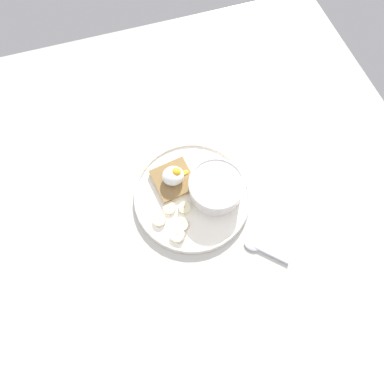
{
  "coord_description": "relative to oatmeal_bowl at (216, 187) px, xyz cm",
  "views": [
    {
      "loc": [
        -7.77,
        -24.95,
        70.48
      ],
      "look_at": [
        0.0,
        0.0,
        5.0
      ],
      "focal_mm": 28.0,
      "sensor_mm": 36.0,
      "label": 1
    }
  ],
  "objects": [
    {
      "name": "spoon",
      "position": [
        5.38,
        -16.36,
        -3.43
      ],
      "size": [
        8.76,
        8.54,
        0.8
      ],
      "color": "silver",
      "rests_on": "ground_plane"
    },
    {
      "name": "ground_plane",
      "position": [
        -5.59,
        0.84,
        -4.83
      ],
      "size": [
        120.0,
        120.0,
        2.0
      ],
      "primitive_type": "cube",
      "color": "beige",
      "rests_on": "ground"
    },
    {
      "name": "banana_slice_inner",
      "position": [
        -11.69,
        -7.77,
        -2.01
      ],
      "size": [
        3.94,
        3.78,
        1.94
      ],
      "color": "#FBE6C4",
      "rests_on": "plate"
    },
    {
      "name": "banana_slice_right",
      "position": [
        -11.71,
        -0.87,
        -2.39
      ],
      "size": [
        4.23,
        4.22,
        0.93
      ],
      "color": "beige",
      "rests_on": "plate"
    },
    {
      "name": "oatmeal_bowl",
      "position": [
        0.0,
        0.0,
        0.0
      ],
      "size": [
        12.96,
        12.96,
        5.45
      ],
      "color": "white",
      "rests_on": "plate"
    },
    {
      "name": "banana_slice_front",
      "position": [
        -10.08,
        -5.6,
        -2.11
      ],
      "size": [
        3.48,
        3.33,
        1.68
      ],
      "color": "#F7ECBC",
      "rests_on": "plate"
    },
    {
      "name": "banana_slice_left",
      "position": [
        -14.74,
        -3.01,
        -2.29
      ],
      "size": [
        4.26,
        4.23,
        1.18
      ],
      "color": "beige",
      "rests_on": "plate"
    },
    {
      "name": "plate",
      "position": [
        -5.59,
        0.84,
        -3.03
      ],
      "size": [
        28.32,
        28.32,
        1.6
      ],
      "color": "white",
      "rests_on": "ground_plane"
    },
    {
      "name": "banana_slice_back",
      "position": [
        -8.35,
        -1.95,
        -2.08
      ],
      "size": [
        3.87,
        3.95,
        1.73
      ],
      "color": "#F5EDB7",
      "rests_on": "plate"
    },
    {
      "name": "poached_egg",
      "position": [
        -8.63,
        5.76,
        0.27
      ],
      "size": [
        7.04,
        4.96,
        3.69
      ],
      "color": "white",
      "rests_on": "toast_slice"
    },
    {
      "name": "toast_slice",
      "position": [
        -8.78,
        5.73,
        -2.05
      ],
      "size": [
        10.59,
        10.59,
        1.39
      ],
      "color": "olive",
      "rests_on": "plate"
    }
  ]
}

